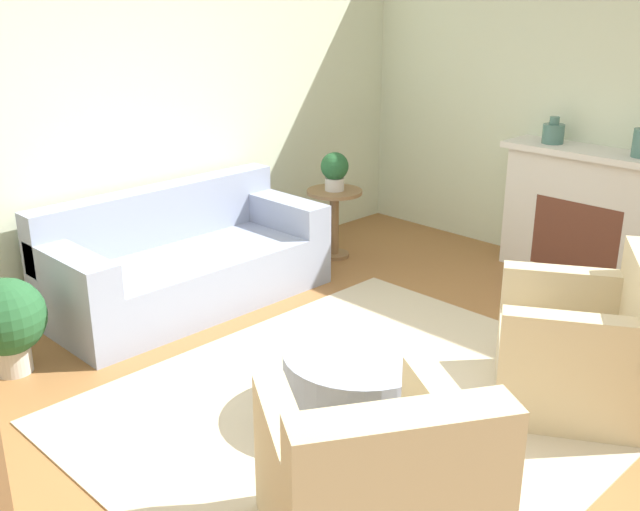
# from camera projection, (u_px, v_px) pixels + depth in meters

# --- Properties ---
(ground_plane) EXTENTS (16.00, 16.00, 0.00)m
(ground_plane) POSITION_uv_depth(u_px,v_px,m) (369.00, 408.00, 4.28)
(ground_plane) COLOR #996638
(wall_back) EXTENTS (9.02, 0.12, 2.80)m
(wall_back) POSITION_uv_depth(u_px,v_px,m) (112.00, 112.00, 5.51)
(wall_back) COLOR beige
(wall_back) RESTS_ON ground_plane
(wall_right) EXTENTS (0.12, 9.95, 2.80)m
(wall_right) POSITION_uv_depth(u_px,v_px,m) (632.00, 105.00, 5.82)
(wall_right) COLOR beige
(wall_right) RESTS_ON ground_plane
(rug) EXTENTS (3.05, 2.60, 0.01)m
(rug) POSITION_uv_depth(u_px,v_px,m) (369.00, 407.00, 4.28)
(rug) COLOR beige
(rug) RESTS_ON ground_plane
(couch) EXTENTS (2.11, 0.92, 0.84)m
(couch) POSITION_uv_depth(u_px,v_px,m) (185.00, 263.00, 5.64)
(couch) COLOR #8E99B2
(couch) RESTS_ON ground_plane
(armchair_left) EXTENTS (1.17, 1.18, 0.89)m
(armchair_left) POSITION_uv_depth(u_px,v_px,m) (376.00, 497.00, 3.01)
(armchair_left) COLOR #C6B289
(armchair_left) RESTS_ON rug
(armchair_right) EXTENTS (1.17, 1.18, 0.89)m
(armchair_right) POSITION_uv_depth(u_px,v_px,m) (588.00, 350.00, 4.22)
(armchair_right) COLOR #C6B289
(armchair_right) RESTS_ON rug
(ottoman_table) EXTENTS (0.85, 0.85, 0.40)m
(ottoman_table) POSITION_uv_depth(u_px,v_px,m) (360.00, 374.00, 4.11)
(ottoman_table) COLOR #8E99B2
(ottoman_table) RESTS_ON rug
(side_table) EXTENTS (0.48, 0.48, 0.61)m
(side_table) POSITION_uv_depth(u_px,v_px,m) (334.00, 212.00, 6.53)
(side_table) COLOR olive
(side_table) RESTS_ON ground_plane
(fireplace) EXTENTS (0.44, 1.43, 1.06)m
(fireplace) POSITION_uv_depth(u_px,v_px,m) (588.00, 211.00, 6.03)
(fireplace) COLOR silver
(fireplace) RESTS_ON ground_plane
(vase_mantel_near) EXTENTS (0.17, 0.17, 0.22)m
(vase_mantel_near) POSITION_uv_depth(u_px,v_px,m) (553.00, 133.00, 6.06)
(vase_mantel_near) COLOR #477066
(vase_mantel_near) RESTS_ON fireplace
(potted_plant_on_side_table) EXTENTS (0.24, 0.24, 0.33)m
(potted_plant_on_side_table) POSITION_uv_depth(u_px,v_px,m) (335.00, 169.00, 6.40)
(potted_plant_on_side_table) COLOR beige
(potted_plant_on_side_table) RESTS_ON side_table
(potted_plant_floor) EXTENTS (0.48, 0.48, 0.62)m
(potted_plant_floor) POSITION_uv_depth(u_px,v_px,m) (7.00, 320.00, 4.56)
(potted_plant_floor) COLOR beige
(potted_plant_floor) RESTS_ON ground_plane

